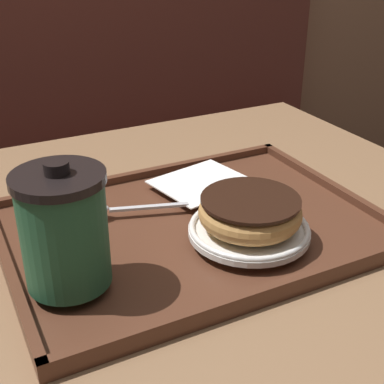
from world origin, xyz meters
TOP-DOWN VIEW (x-y plane):
  - booth_bench at (0.04, 0.87)m, footprint 1.80×0.44m
  - cafe_table at (0.00, 0.00)m, footprint 0.91×0.88m
  - serving_tray at (-0.02, -0.01)m, footprint 0.51×0.37m
  - napkin_paper at (0.05, 0.09)m, footprint 0.16×0.14m
  - coffee_cup_front at (-0.21, -0.07)m, footprint 0.10×0.10m
  - plate_with_chocolate_donut at (0.03, -0.08)m, footprint 0.16×0.16m
  - donut_chocolate_glazed at (0.03, -0.08)m, footprint 0.13×0.13m
  - spoon at (-0.11, 0.06)m, footprint 0.15×0.06m

SIDE VIEW (x-z plane):
  - booth_bench at x=0.04m, z-range -0.18..0.82m
  - cafe_table at x=0.00m, z-range 0.18..0.91m
  - serving_tray at x=-0.02m, z-range 0.72..0.74m
  - napkin_paper at x=0.05m, z-range 0.75..0.75m
  - spoon at x=-0.11m, z-range 0.75..0.76m
  - plate_with_chocolate_donut at x=0.03m, z-range 0.75..0.76m
  - donut_chocolate_glazed at x=0.03m, z-range 0.76..0.80m
  - coffee_cup_front at x=-0.21m, z-range 0.74..0.89m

